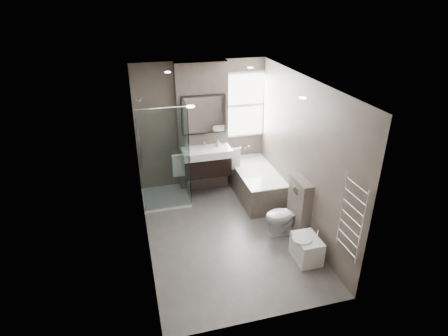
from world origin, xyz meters
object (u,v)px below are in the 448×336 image
object	(u,v)px
vanity	(207,161)
bidet	(306,248)
bathtub	(256,182)
toilet	(285,216)

from	to	relation	value
vanity	bidet	bearing A→B (deg)	-67.05
bathtub	bidet	distance (m)	2.07
toilet	bidet	world-z (taller)	toilet
vanity	bathtub	bearing A→B (deg)	-19.37
toilet	bidet	bearing A→B (deg)	2.76
bathtub	bidet	xyz separation A→B (m)	(0.09, -2.07, -0.11)
bidet	bathtub	bearing A→B (deg)	92.47
bidet	toilet	bearing A→B (deg)	93.38
toilet	bidet	xyz separation A→B (m)	(0.04, -0.75, -0.13)
vanity	bathtub	xyz separation A→B (m)	(0.92, -0.33, -0.43)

